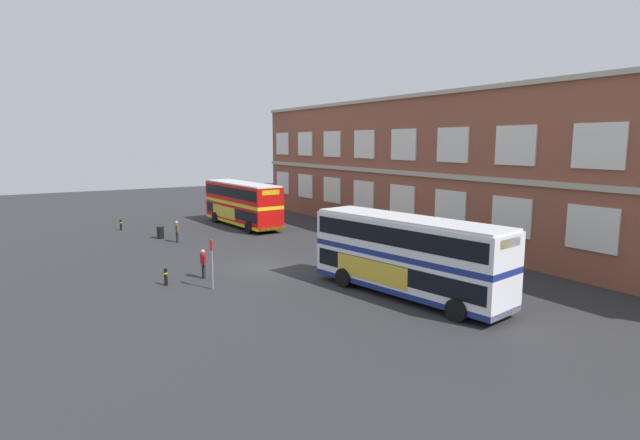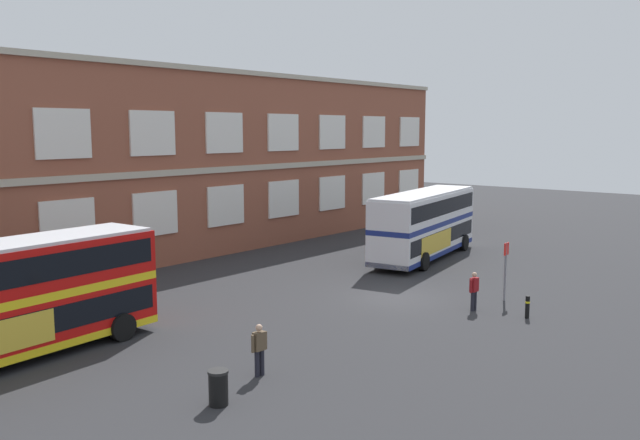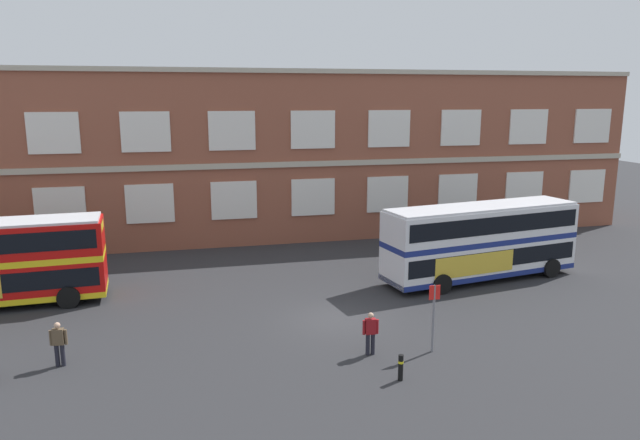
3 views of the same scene
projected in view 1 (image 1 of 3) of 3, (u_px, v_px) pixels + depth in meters
ground_plane at (290, 264)px, 32.77m from camera, size 120.00×120.00×0.00m
brick_terminal_building at (464, 170)px, 40.53m from camera, size 52.61×8.19×11.48m
double_decker_near at (242, 203)px, 47.39m from camera, size 11.14×3.37×4.07m
double_decker_middle at (407, 255)px, 25.72m from camera, size 11.28×4.40×4.07m
waiting_passenger at (177, 231)px, 39.80m from camera, size 0.64×0.27×1.70m
second_passenger at (203, 262)px, 29.31m from camera, size 0.64×0.26×1.70m
bus_stand_flag at (212, 259)px, 26.99m from camera, size 0.44×0.10×2.70m
station_litter_bin at (160, 232)px, 41.49m from camera, size 0.60×0.60×1.03m
safety_bollard_west at (166, 277)px, 27.90m from camera, size 0.19×0.19×0.95m
safety_bollard_east at (121, 225)px, 45.39m from camera, size 0.19×0.19×0.95m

